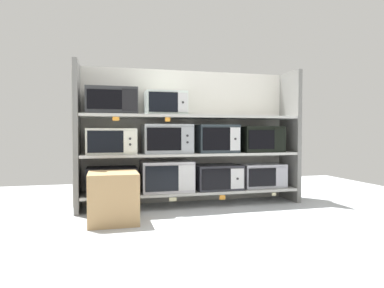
# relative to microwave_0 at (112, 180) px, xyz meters

# --- Properties ---
(ground) EXTENTS (6.43, 6.00, 0.02)m
(ground) POSITION_rel_microwave_0_xyz_m (0.89, -1.00, -0.32)
(ground) COLOR #B2B7BC
(back_panel) EXTENTS (2.63, 0.04, 1.57)m
(back_panel) POSITION_rel_microwave_0_xyz_m (0.89, 0.25, 0.47)
(back_panel) COLOR beige
(back_panel) RESTS_ON ground
(upright_left) EXTENTS (0.05, 0.44, 1.57)m
(upright_left) POSITION_rel_microwave_0_xyz_m (-0.35, 0.00, 0.47)
(upright_left) COLOR slate
(upright_left) RESTS_ON ground
(upright_right) EXTENTS (0.05, 0.44, 1.57)m
(upright_right) POSITION_rel_microwave_0_xyz_m (2.14, 0.00, 0.47)
(upright_right) COLOR slate
(upright_right) RESTS_ON ground
(shelf_0) EXTENTS (2.43, 0.44, 0.03)m
(shelf_0) POSITION_rel_microwave_0_xyz_m (0.89, 0.00, -0.16)
(shelf_0) COLOR beige
(shelf_0) RESTS_ON ground
(microwave_0) EXTENTS (0.53, 0.36, 0.28)m
(microwave_0) POSITION_rel_microwave_0_xyz_m (0.00, 0.00, 0.00)
(microwave_0) COLOR black
(microwave_0) RESTS_ON shelf_0
(microwave_1) EXTENTS (0.57, 0.43, 0.34)m
(microwave_1) POSITION_rel_microwave_0_xyz_m (0.60, -0.00, 0.03)
(microwave_1) COLOR #B3B0B6
(microwave_1) RESTS_ON shelf_0
(microwave_2) EXTENTS (0.52, 0.44, 0.28)m
(microwave_2) POSITION_rel_microwave_0_xyz_m (1.19, -0.00, -0.00)
(microwave_2) COLOR #28282E
(microwave_2) RESTS_ON shelf_0
(microwave_3) EXTENTS (0.52, 0.34, 0.28)m
(microwave_3) POSITION_rel_microwave_0_xyz_m (1.76, -0.00, -0.00)
(microwave_3) COLOR #A4A5AF
(microwave_3) RESTS_ON shelf_0
(price_tag_0) EXTENTS (0.09, 0.00, 0.04)m
(price_tag_0) POSITION_rel_microwave_0_xyz_m (0.05, -0.22, -0.20)
(price_tag_0) COLOR orange
(price_tag_1) EXTENTS (0.08, 0.00, 0.04)m
(price_tag_1) POSITION_rel_microwave_0_xyz_m (0.63, -0.22, -0.20)
(price_tag_1) COLOR beige
(price_tag_2) EXTENTS (0.07, 0.00, 0.05)m
(price_tag_2) POSITION_rel_microwave_0_xyz_m (1.18, -0.22, -0.20)
(price_tag_2) COLOR orange
(price_tag_3) EXTENTS (0.05, 0.00, 0.03)m
(price_tag_3) POSITION_rel_microwave_0_xyz_m (1.81, -0.22, -0.19)
(price_tag_3) COLOR beige
(shelf_1) EXTENTS (2.43, 0.44, 0.03)m
(shelf_1) POSITION_rel_microwave_0_xyz_m (0.89, 0.00, 0.27)
(shelf_1) COLOR beige
(microwave_4) EXTENTS (0.52, 0.38, 0.27)m
(microwave_4) POSITION_rel_microwave_0_xyz_m (-0.00, -0.00, 0.42)
(microwave_4) COLOR silver
(microwave_4) RESTS_ON shelf_1
(microwave_5) EXTENTS (0.53, 0.42, 0.32)m
(microwave_5) POSITION_rel_microwave_0_xyz_m (0.60, -0.00, 0.45)
(microwave_5) COLOR #999EA3
(microwave_5) RESTS_ON shelf_1
(microwave_6) EXTENTS (0.46, 0.43, 0.32)m
(microwave_6) POSITION_rel_microwave_0_xyz_m (1.17, -0.00, 0.44)
(microwave_6) COLOR #293238
(microwave_6) RESTS_ON shelf_1
(microwave_7) EXTENTS (0.49, 0.43, 0.30)m
(microwave_7) POSITION_rel_microwave_0_xyz_m (1.72, 0.00, 0.44)
(microwave_7) COLOR black
(microwave_7) RESTS_ON shelf_1
(shelf_2) EXTENTS (2.43, 0.44, 0.03)m
(shelf_2) POSITION_rel_microwave_0_xyz_m (0.89, 0.00, 0.69)
(shelf_2) COLOR beige
(microwave_8) EXTENTS (0.53, 0.40, 0.28)m
(microwave_8) POSITION_rel_microwave_0_xyz_m (0.00, 0.00, 0.85)
(microwave_8) COLOR #323336
(microwave_8) RESTS_ON shelf_2
(microwave_9) EXTENTS (0.45, 0.34, 0.26)m
(microwave_9) POSITION_rel_microwave_0_xyz_m (0.59, -0.00, 0.84)
(microwave_9) COLOR silver
(microwave_9) RESTS_ON shelf_2
(price_tag_4) EXTENTS (0.07, 0.00, 0.04)m
(price_tag_4) POSITION_rel_microwave_0_xyz_m (0.04, -0.22, 0.65)
(price_tag_4) COLOR orange
(price_tag_5) EXTENTS (0.06, 0.00, 0.04)m
(price_tag_5) POSITION_rel_microwave_0_xyz_m (0.57, -0.22, 0.65)
(price_tag_5) COLOR orange
(shipping_carton) EXTENTS (0.45, 0.45, 0.46)m
(shipping_carton) POSITION_rel_microwave_0_xyz_m (0.00, -0.56, -0.08)
(shipping_carton) COLOR tan
(shipping_carton) RESTS_ON ground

